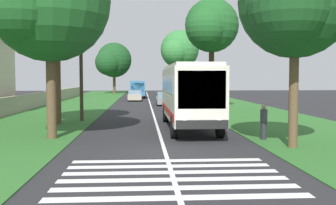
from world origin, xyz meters
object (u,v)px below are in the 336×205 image
object	(u,v)px
roadside_tree_left_0	(47,4)
roadside_tree_right_2	(292,4)
coach_bus	(188,92)
trailing_car_0	(165,99)
trailing_car_1	(135,96)
roadside_tree_left_1	(113,61)
utility_pole	(81,55)
pedestrian	(264,121)
roadside_tree_left_2	(52,15)
roadside_tree_right_1	(210,27)
roadside_tree_right_0	(179,51)
trailing_minibus_0	(138,88)

from	to	relation	value
roadside_tree_left_0	roadside_tree_right_2	size ratio (longest dim) A/B	1.12
coach_bus	trailing_car_0	xyz separation A→B (m)	(20.58, 0.25, -1.48)
trailing_car_1	roadside_tree_left_1	size ratio (longest dim) A/B	0.44
utility_pole	pedestrian	size ratio (longest dim) A/B	5.18
trailing_car_0	utility_pole	distance (m)	17.92
roadside_tree_right_2	roadside_tree_left_0	bearing A→B (deg)	72.53
trailing_car_0	roadside_tree_left_2	distance (m)	20.83
pedestrian	roadside_tree_left_1	bearing A→B (deg)	10.88
roadside_tree_left_2	roadside_tree_right_1	distance (m)	16.82
roadside_tree_left_0	utility_pole	world-z (taller)	roadside_tree_left_0
utility_pole	coach_bus	bearing A→B (deg)	-122.55
roadside_tree_left_0	utility_pole	bearing A→B (deg)	-2.47
coach_bus	roadside_tree_right_0	world-z (taller)	roadside_tree_right_0
trailing_minibus_0	roadside_tree_right_1	size ratio (longest dim) A/B	0.58
roadside_tree_right_2	trailing_car_1	bearing A→B (deg)	11.23
trailing_minibus_0	pedestrian	xyz separation A→B (m)	(-41.17, -6.45, -0.64)
coach_bus	roadside_tree_right_2	xyz separation A→B (m)	(-7.11, -3.52, 3.89)
roadside_tree_right_0	trailing_minibus_0	bearing A→B (deg)	155.82
roadside_tree_left_2	roadside_tree_right_2	size ratio (longest dim) A/B	1.18
trailing_car_0	roadside_tree_left_0	bearing A→B (deg)	163.94
roadside_tree_right_2	utility_pole	bearing A→B (deg)	42.14
trailing_car_0	pedestrian	distance (m)	25.64
roadside_tree_left_1	roadside_tree_right_0	xyz separation A→B (m)	(-1.29, -12.65, 1.94)
trailing_car_0	roadside_tree_left_2	xyz separation A→B (m)	(-18.13, 8.10, 6.30)
trailing_car_1	roadside_tree_right_1	bearing A→B (deg)	-153.80
trailing_minibus_0	roadside_tree_right_1	bearing A→B (deg)	-162.35
utility_pole	roadside_tree_right_0	bearing A→B (deg)	-12.86
roadside_tree_left_0	roadside_tree_left_1	size ratio (longest dim) A/B	0.98
roadside_tree_right_1	roadside_tree_left_1	bearing A→B (deg)	16.55
coach_bus	roadside_tree_left_1	bearing A→B (deg)	8.69
trailing_car_0	utility_pole	xyz separation A→B (m)	(-16.18, 6.65, 3.89)
roadside_tree_right_1	roadside_tree_left_2	bearing A→B (deg)	134.25
trailing_car_1	roadside_tree_right_0	size ratio (longest dim) A/B	0.36
roadside_tree_right_1	pedestrian	distance (m)	20.22
roadside_tree_left_0	roadside_tree_right_1	bearing A→B (deg)	-31.42
roadside_tree_left_2	trailing_car_0	bearing A→B (deg)	-24.08
trailing_car_0	trailing_car_1	bearing A→B (deg)	21.86
trailing_car_1	roadside_tree_left_0	world-z (taller)	roadside_tree_left_0
trailing_car_0	trailing_minibus_0	xyz separation A→B (m)	(15.75, 3.12, 0.88)
coach_bus	pedestrian	bearing A→B (deg)	-147.53
trailing_car_0	coach_bus	bearing A→B (deg)	-179.31
trailing_car_1	pedestrian	bearing A→B (deg)	-168.75
roadside_tree_right_2	roadside_tree_right_1	bearing A→B (deg)	-0.44
trailing_car_1	utility_pole	world-z (taller)	utility_pole
roadside_tree_left_1	pedestrian	size ratio (longest dim) A/B	5.78
roadside_tree_right_2	utility_pole	size ratio (longest dim) A/B	0.97
roadside_tree_left_1	pedestrian	bearing A→B (deg)	-169.12
roadside_tree_left_0	roadside_tree_left_2	xyz separation A→B (m)	(6.17, 1.11, 0.44)
coach_bus	roadside_tree_right_1	bearing A→B (deg)	-14.57
trailing_car_1	roadside_tree_left_1	xyz separation A→B (m)	(25.56, 4.68, 5.59)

